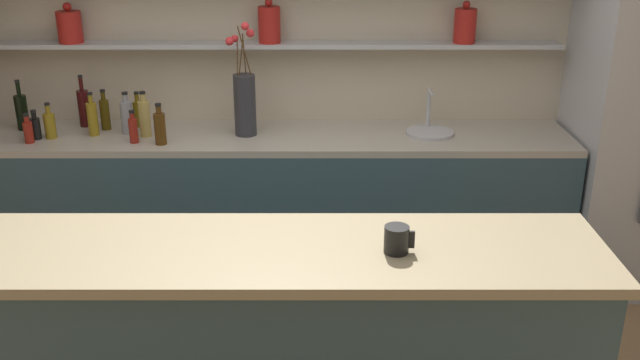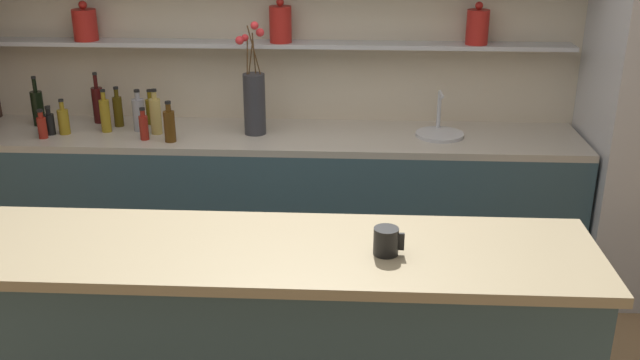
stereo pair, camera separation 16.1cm
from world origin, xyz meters
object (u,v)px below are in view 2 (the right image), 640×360
at_px(bottle_sauce_8, 50,123).
at_px(bottle_oil_6, 151,110).
at_px(sink_fixture, 440,132).
at_px(bottle_spirit_7, 156,115).
at_px(bottle_sauce_1, 42,126).
at_px(bottle_oil_5, 64,121).
at_px(bottle_sauce_2, 144,126).
at_px(bottle_wine_9, 98,104).
at_px(coffee_mug, 386,241).
at_px(bottle_oil_11, 118,110).
at_px(bottle_wine_4, 38,107).
at_px(bottle_spirit_0, 139,114).
at_px(bottle_spirit_3, 170,125).
at_px(bottle_oil_10, 105,115).
at_px(flower_vase, 254,100).

bearing_deg(bottle_sauce_8, bottle_oil_6, 24.75).
distance_m(sink_fixture, bottle_spirit_7, 1.67).
relative_size(bottle_sauce_1, bottle_oil_6, 0.79).
xyz_separation_m(bottle_oil_6, bottle_sauce_8, (-0.53, -0.25, -0.02)).
distance_m(bottle_oil_5, bottle_spirit_7, 0.54).
relative_size(bottle_sauce_2, bottle_wine_9, 0.60).
distance_m(bottle_oil_5, coffee_mug, 2.46).
relative_size(sink_fixture, bottle_oil_11, 1.15).
bearing_deg(bottle_wine_9, bottle_wine_4, -168.35).
xyz_separation_m(bottle_spirit_0, bottle_wine_4, (-0.65, 0.08, 0.01)).
distance_m(bottle_spirit_3, bottle_oil_5, 0.67).
height_order(sink_fixture, bottle_oil_6, sink_fixture).
bearing_deg(bottle_spirit_3, bottle_sauce_2, 169.90).
height_order(bottle_sauce_1, bottle_sauce_8, bottle_sauce_8).
xyz_separation_m(bottle_oil_10, bottle_oil_11, (0.04, 0.11, -0.01)).
distance_m(bottle_oil_5, bottle_sauce_8, 0.08).
relative_size(sink_fixture, bottle_oil_10, 1.09).
bearing_deg(bottle_oil_5, bottle_oil_11, 32.08).
distance_m(bottle_spirit_3, bottle_wine_4, 0.92).
relative_size(sink_fixture, bottle_sauce_2, 1.48).
relative_size(bottle_spirit_3, bottle_wine_9, 0.75).
height_order(sink_fixture, bottle_sauce_1, sink_fixture).
xyz_separation_m(bottle_sauce_1, bottle_oil_6, (0.55, 0.32, 0.01)).
height_order(bottle_spirit_7, coffee_mug, bottle_spirit_7).
xyz_separation_m(bottle_oil_5, bottle_oil_11, (0.27, 0.17, 0.02)).
bearing_deg(bottle_wine_4, bottle_oil_11, 0.30).
xyz_separation_m(flower_vase, bottle_sauce_1, (-1.21, -0.15, -0.13)).
bearing_deg(bottle_spirit_7, bottle_sauce_8, -175.41).
relative_size(bottle_spirit_3, bottle_oil_10, 0.92).
height_order(bottle_oil_6, bottle_wine_9, bottle_wine_9).
xyz_separation_m(sink_fixture, bottle_wine_4, (-2.43, 0.09, 0.09)).
bearing_deg(coffee_mug, bottle_oil_11, 130.78).
xyz_separation_m(sink_fixture, coffee_mug, (-0.37, -1.72, 0.13)).
height_order(bottle_sauce_2, bottle_oil_6, bottle_oil_6).
bearing_deg(bottle_sauce_1, bottle_wine_4, 116.93).
bearing_deg(bottle_sauce_2, bottle_wine_4, 160.91).
height_order(bottle_sauce_1, bottle_sauce_2, bottle_sauce_2).
relative_size(sink_fixture, bottle_spirit_0, 1.12).
height_order(bottle_spirit_0, bottle_oil_10, bottle_oil_10).
distance_m(bottle_spirit_0, bottle_sauce_2, 0.19).
relative_size(bottle_spirit_0, bottle_spirit_3, 1.06).
distance_m(bottle_sauce_2, bottle_wine_9, 0.50).
height_order(bottle_spirit_3, coffee_mug, bottle_spirit_3).
xyz_separation_m(bottle_spirit_0, bottle_oil_6, (0.03, 0.14, -0.02)).
xyz_separation_m(bottle_spirit_0, bottle_wine_9, (-0.30, 0.15, 0.02)).
bearing_deg(bottle_sauce_8, bottle_spirit_7, 4.59).
distance_m(sink_fixture, bottle_oil_11, 1.94).
bearing_deg(bottle_sauce_8, bottle_sauce_2, -6.54).
distance_m(flower_vase, bottle_spirit_7, 0.59).
bearing_deg(bottle_spirit_0, bottle_wine_9, 153.09).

